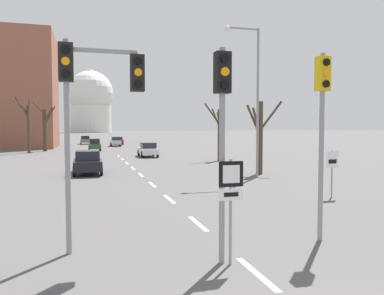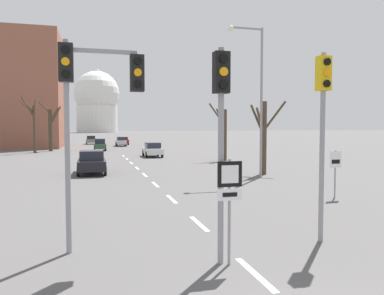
% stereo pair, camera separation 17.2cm
% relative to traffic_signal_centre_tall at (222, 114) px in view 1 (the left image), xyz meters
% --- Properties ---
extents(lane_stripe_0, '(0.16, 2.00, 0.01)m').
position_rel_traffic_signal_centre_tall_xyz_m(lane_stripe_0, '(0.52, -0.84, -3.55)').
color(lane_stripe_0, silver).
rests_on(lane_stripe_0, ground_plane).
extents(lane_stripe_1, '(0.16, 2.00, 0.01)m').
position_rel_traffic_signal_centre_tall_xyz_m(lane_stripe_1, '(0.52, 3.66, -3.55)').
color(lane_stripe_1, silver).
rests_on(lane_stripe_1, ground_plane).
extents(lane_stripe_2, '(0.16, 2.00, 0.01)m').
position_rel_traffic_signal_centre_tall_xyz_m(lane_stripe_2, '(0.52, 8.16, -3.55)').
color(lane_stripe_2, silver).
rests_on(lane_stripe_2, ground_plane).
extents(lane_stripe_3, '(0.16, 2.00, 0.01)m').
position_rel_traffic_signal_centre_tall_xyz_m(lane_stripe_3, '(0.52, 12.66, -3.55)').
color(lane_stripe_3, silver).
rests_on(lane_stripe_3, ground_plane).
extents(lane_stripe_4, '(0.16, 2.00, 0.01)m').
position_rel_traffic_signal_centre_tall_xyz_m(lane_stripe_4, '(0.52, 17.16, -3.55)').
color(lane_stripe_4, silver).
rests_on(lane_stripe_4, ground_plane).
extents(lane_stripe_5, '(0.16, 2.00, 0.01)m').
position_rel_traffic_signal_centre_tall_xyz_m(lane_stripe_5, '(0.52, 21.66, -3.55)').
color(lane_stripe_5, silver).
rests_on(lane_stripe_5, ground_plane).
extents(lane_stripe_6, '(0.16, 2.00, 0.01)m').
position_rel_traffic_signal_centre_tall_xyz_m(lane_stripe_6, '(0.52, 26.16, -3.55)').
color(lane_stripe_6, silver).
rests_on(lane_stripe_6, ground_plane).
extents(lane_stripe_7, '(0.16, 2.00, 0.01)m').
position_rel_traffic_signal_centre_tall_xyz_m(lane_stripe_7, '(0.52, 30.66, -3.55)').
color(lane_stripe_7, silver).
rests_on(lane_stripe_7, ground_plane).
extents(lane_stripe_8, '(0.16, 2.00, 0.01)m').
position_rel_traffic_signal_centre_tall_xyz_m(lane_stripe_8, '(0.52, 35.16, -3.55)').
color(lane_stripe_8, silver).
rests_on(lane_stripe_8, ground_plane).
extents(traffic_signal_centre_tall, '(0.36, 0.34, 5.10)m').
position_rel_traffic_signal_centre_tall_xyz_m(traffic_signal_centre_tall, '(0.00, 0.00, 0.00)').
color(traffic_signal_centre_tall, gray).
rests_on(traffic_signal_centre_tall, ground_plane).
extents(traffic_signal_near_right, '(0.36, 0.34, 5.33)m').
position_rel_traffic_signal_centre_tall_xyz_m(traffic_signal_near_right, '(3.34, 0.91, 0.15)').
color(traffic_signal_near_right, gray).
rests_on(traffic_signal_near_right, ground_plane).
extents(traffic_signal_near_left, '(2.14, 0.34, 5.45)m').
position_rel_traffic_signal_centre_tall_xyz_m(traffic_signal_near_left, '(-2.94, 1.68, 0.58)').
color(traffic_signal_near_left, gray).
rests_on(traffic_signal_near_left, ground_plane).
extents(route_sign_post, '(0.60, 0.08, 2.51)m').
position_rel_traffic_signal_centre_tall_xyz_m(route_sign_post, '(0.16, -0.16, -1.85)').
color(route_sign_post, gray).
rests_on(route_sign_post, ground_plane).
extents(speed_limit_sign, '(0.60, 0.08, 2.20)m').
position_rel_traffic_signal_centre_tall_xyz_m(speed_limit_sign, '(7.86, 6.51, -2.07)').
color(speed_limit_sign, gray).
rests_on(speed_limit_sign, ground_plane).
extents(street_lamp_right, '(2.38, 0.36, 9.60)m').
position_rel_traffic_signal_centre_tall_xyz_m(street_lamp_right, '(7.27, 13.93, 2.25)').
color(street_lamp_right, gray).
rests_on(street_lamp_right, ground_plane).
extents(sedan_near_left, '(1.93, 4.26, 1.65)m').
position_rel_traffic_signal_centre_tall_xyz_m(sedan_near_left, '(-2.98, 18.77, -2.72)').
color(sedan_near_left, black).
rests_on(sedan_near_left, ground_plane).
extents(sedan_near_right, '(1.90, 4.51, 1.50)m').
position_rel_traffic_signal_centre_tall_xyz_m(sedan_near_right, '(2.82, 64.27, -2.78)').
color(sedan_near_right, maroon).
rests_on(sedan_near_right, ground_plane).
extents(sedan_mid_centre, '(1.72, 4.35, 1.65)m').
position_rel_traffic_signal_centre_tall_xyz_m(sedan_mid_centre, '(1.94, 58.08, -2.71)').
color(sedan_mid_centre, '#B7B7BC').
rests_on(sedan_mid_centre, ground_plane).
extents(sedan_far_left, '(1.91, 4.28, 1.65)m').
position_rel_traffic_signal_centre_tall_xyz_m(sedan_far_left, '(-3.15, 68.29, -2.71)').
color(sedan_far_left, slate).
rests_on(sedan_far_left, ground_plane).
extents(sedan_far_right, '(1.88, 4.28, 1.59)m').
position_rel_traffic_signal_centre_tall_xyz_m(sedan_far_right, '(3.56, 32.98, -2.74)').
color(sedan_far_right, silver).
rests_on(sedan_far_right, ground_plane).
extents(sedan_distant_centre, '(1.68, 4.24, 1.69)m').
position_rel_traffic_signal_centre_tall_xyz_m(sedan_distant_centre, '(-1.88, 46.07, -2.71)').
color(sedan_distant_centre, '#2D4C33').
rests_on(sedan_distant_centre, ground_plane).
extents(bare_tree_left_near, '(3.05, 1.88, 6.88)m').
position_rel_traffic_signal_centre_tall_xyz_m(bare_tree_left_near, '(-8.43, 46.50, -0.35)').
color(bare_tree_left_near, '#473828').
rests_on(bare_tree_left_near, ground_plane).
extents(bare_tree_right_near, '(2.03, 2.19, 5.64)m').
position_rel_traffic_signal_centre_tall_xyz_m(bare_tree_right_near, '(9.54, 26.25, -0.78)').
color(bare_tree_right_near, '#473828').
rests_on(bare_tree_right_near, ground_plane).
extents(bare_tree_left_far, '(2.10, 1.80, 7.27)m').
position_rel_traffic_signal_centre_tall_xyz_m(bare_tree_left_far, '(-10.18, 43.17, 0.03)').
color(bare_tree_left_far, '#473828').
rests_on(bare_tree_left_far, ground_plane).
extents(bare_tree_right_far, '(2.70, 2.57, 5.13)m').
position_rel_traffic_signal_centre_tall_xyz_m(bare_tree_right_far, '(8.55, 15.46, -0.78)').
color(bare_tree_right_far, '#473828').
rests_on(bare_tree_right_far, ground_plane).
extents(capitol_dome, '(29.82, 29.82, 42.11)m').
position_rel_traffic_signal_centre_tall_xyz_m(capitol_dome, '(0.52, 250.92, 16.96)').
color(capitol_dome, silver).
rests_on(capitol_dome, ground_plane).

